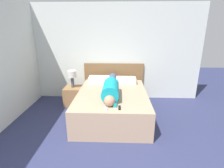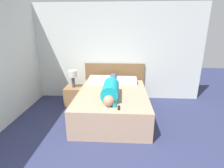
{
  "view_description": "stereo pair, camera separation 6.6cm",
  "coord_description": "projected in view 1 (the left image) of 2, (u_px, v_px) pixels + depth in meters",
  "views": [
    {
      "loc": [
        0.33,
        -1.06,
        1.97
      ],
      "look_at": [
        0.19,
        2.47,
        0.83
      ],
      "focal_mm": 28.0,
      "sensor_mm": 36.0,
      "label": 1
    },
    {
      "loc": [
        0.39,
        -1.05,
        1.97
      ],
      "look_at": [
        0.19,
        2.47,
        0.83
      ],
      "focal_mm": 28.0,
      "sensor_mm": 36.0,
      "label": 2
    }
  ],
  "objects": [
    {
      "name": "pillow_second",
      "position": [
        126.0,
        80.0,
        4.58
      ],
      "size": [
        0.51,
        0.35,
        0.14
      ],
      "color": "white",
      "rests_on": "bed"
    },
    {
      "name": "pillow_near_headboard",
      "position": [
        99.0,
        80.0,
        4.61
      ],
      "size": [
        0.54,
        0.35,
        0.16
      ],
      "color": "white",
      "rests_on": "bed"
    },
    {
      "name": "nightstand",
      "position": [
        74.0,
        96.0,
        4.65
      ],
      "size": [
        0.45,
        0.46,
        0.48
      ],
      "color": "olive",
      "rests_on": "ground_plane"
    },
    {
      "name": "cell_phone",
      "position": [
        106.0,
        109.0,
        3.13
      ],
      "size": [
        0.06,
        0.13,
        0.01
      ],
      "color": "#B2B7BC",
      "rests_on": "bed"
    },
    {
      "name": "wall_back",
      "position": [
        107.0,
        53.0,
        4.84
      ],
      "size": [
        5.17,
        0.06,
        2.6
      ],
      "color": "silver",
      "rests_on": "ground_plane"
    },
    {
      "name": "bed",
      "position": [
        112.0,
        104.0,
        4.01
      ],
      "size": [
        1.54,
        2.03,
        0.58
      ],
      "color": "tan",
      "rests_on": "ground_plane"
    },
    {
      "name": "table_lamp",
      "position": [
        72.0,
        75.0,
        4.48
      ],
      "size": [
        0.22,
        0.22,
        0.45
      ],
      "color": "#4C4C51",
      "rests_on": "nightstand"
    },
    {
      "name": "person_lying",
      "position": [
        111.0,
        88.0,
        3.8
      ],
      "size": [
        0.34,
        1.79,
        0.34
      ],
      "color": "tan",
      "rests_on": "bed"
    },
    {
      "name": "headboard",
      "position": [
        114.0,
        81.0,
        5.0
      ],
      "size": [
        1.66,
        0.04,
        1.02
      ],
      "color": "brown",
      "rests_on": "ground_plane"
    },
    {
      "name": "tv_remote",
      "position": [
        119.0,
        108.0,
        3.15
      ],
      "size": [
        0.04,
        0.15,
        0.02
      ],
      "color": "black",
      "rests_on": "bed"
    }
  ]
}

